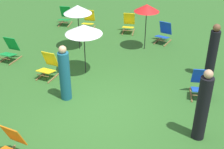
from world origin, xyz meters
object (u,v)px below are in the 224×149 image
object	(u,v)px
deckchair_1	(164,33)
deckchair_3	(10,50)
deckchair_8	(65,16)
deckchair_12	(129,24)
person_1	(212,53)
person_2	(203,107)
deckchair_5	(200,84)
person_0	(65,75)
deckchair_9	(10,146)
umbrella_2	(147,8)
deckchair_10	(88,20)
umbrella_0	(84,29)
deckchair_0	(48,66)
umbrella_1	(78,9)

from	to	relation	value
deckchair_1	deckchair_3	world-z (taller)	same
deckchair_8	deckchair_12	distance (m)	3.03
person_1	person_2	xyz separation A→B (m)	(-0.04, -3.11, 0.02)
deckchair_5	person_0	size ratio (longest dim) A/B	0.50
deckchair_12	person_1	size ratio (longest dim) A/B	0.46
deckchair_3	deckchair_12	world-z (taller)	same
deckchair_9	person_0	bearing A→B (deg)	95.52
deckchair_5	person_1	bearing A→B (deg)	69.67
umbrella_2	deckchair_10	bearing A→B (deg)	155.84
deckchair_8	person_2	distance (m)	8.87
deckchair_9	person_1	world-z (taller)	person_1
deckchair_1	person_2	world-z (taller)	person_2
deckchair_3	deckchair_10	world-z (taller)	same
deckchair_10	deckchair_12	world-z (taller)	same
umbrella_0	person_0	size ratio (longest dim) A/B	1.02
deckchair_12	umbrella_2	bearing A→B (deg)	-63.17
deckchair_10	umbrella_0	world-z (taller)	umbrella_0
deckchair_12	umbrella_0	xyz separation A→B (m)	(-0.31, -3.97, 1.18)
deckchair_0	deckchair_5	bearing A→B (deg)	9.60
deckchair_8	umbrella_1	bearing A→B (deg)	-63.01
umbrella_0	umbrella_1	size ratio (longest dim) A/B	0.99
deckchair_1	umbrella_0	size ratio (longest dim) A/B	0.50
deckchair_1	umbrella_2	world-z (taller)	umbrella_2
deckchair_10	deckchair_12	xyz separation A→B (m)	(1.81, 0.17, 0.00)
deckchair_9	deckchair_12	xyz separation A→B (m)	(0.30, 8.08, 0.00)
umbrella_0	person_1	size ratio (longest dim) A/B	0.94
deckchair_3	umbrella_0	world-z (taller)	umbrella_0
deckchair_1	deckchair_5	size ratio (longest dim) A/B	1.01
deckchair_9	umbrella_1	size ratio (longest dim) A/B	0.48
person_0	deckchair_12	bearing A→B (deg)	-74.57
deckchair_9	umbrella_2	world-z (taller)	umbrella_2
deckchair_0	deckchair_12	distance (m)	4.74
umbrella_2	person_2	distance (m)	5.20
deckchair_5	deckchair_3	bearing A→B (deg)	167.63
deckchair_10	umbrella_0	distance (m)	4.26
umbrella_1	person_2	xyz separation A→B (m)	(4.82, -3.73, -0.68)
deckchair_0	deckchair_3	distance (m)	1.99
deckchair_10	umbrella_1	distance (m)	2.47
deckchair_8	person_0	world-z (taller)	person_0
deckchair_3	person_2	bearing A→B (deg)	-15.30
deckchair_5	person_1	xyz separation A→B (m)	(0.20, 1.21, 0.50)
deckchair_0	deckchair_9	xyz separation A→B (m)	(1.05, -3.53, 0.00)
umbrella_1	person_1	world-z (taller)	person_1
deckchair_0	deckchair_3	world-z (taller)	same
person_1	umbrella_2	bearing A→B (deg)	119.60
umbrella_1	umbrella_0	bearing A→B (deg)	-59.91
deckchair_1	deckchair_12	size ratio (longest dim) A/B	1.01
deckchair_9	umbrella_1	world-z (taller)	umbrella_1
person_1	person_2	size ratio (longest dim) A/B	0.97
deckchair_0	person_0	bearing A→B (deg)	-37.16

